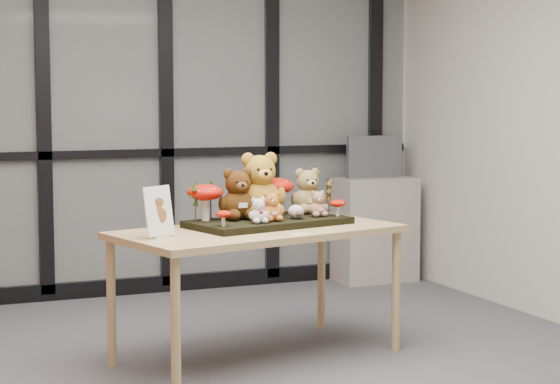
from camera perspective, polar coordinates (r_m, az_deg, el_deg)
name	(u,v)px	position (r m, az deg, el deg)	size (l,w,h in m)	color
room_shell	(216,57)	(5.10, -3.62, 7.61)	(5.00, 5.00, 5.00)	#B9B7AF
glass_partition	(106,104)	(7.48, -9.76, 4.93)	(4.90, 0.06, 2.78)	#2D383F
display_table	(258,240)	(5.69, -1.27, -2.72)	(1.73, 1.15, 0.74)	tan
diorama_tray	(268,222)	(5.79, -0.65, -1.71)	(0.91, 0.45, 0.04)	black
bear_pooh_yellow	(259,181)	(5.86, -1.17, 0.60)	(0.32, 0.29, 0.41)	#AC7B21
bear_brown_medium	(238,191)	(5.76, -2.39, 0.04)	(0.24, 0.22, 0.32)	#3F2209
bear_tan_back	(307,188)	(6.07, 1.56, 0.21)	(0.23, 0.20, 0.29)	olive
bear_small_yellow	(272,205)	(5.68, -0.48, -0.73)	(0.14, 0.13, 0.18)	#C36B22
bear_white_bow	(258,209)	(5.60, -1.22, -0.96)	(0.12, 0.11, 0.16)	white
bear_beige_small	(318,202)	(5.89, 2.14, -0.57)	(0.13, 0.12, 0.17)	#A37957
plush_cream_hedgehog	(296,211)	(5.79, 0.91, -1.07)	(0.07, 0.06, 0.09)	beige
mushroom_back_left	(205,201)	(5.71, -4.23, -0.48)	(0.21, 0.21, 0.23)	#A81005
mushroom_back_right	(276,194)	(5.99, -0.24, -0.12)	(0.22, 0.22, 0.24)	#A81005
mushroom_front_left	(223,217)	(5.47, -3.21, -1.44)	(0.09, 0.09, 0.10)	#A81005
mushroom_front_right	(338,207)	(5.92, 3.27, -0.84)	(0.10, 0.10, 0.11)	#A81005
sprig_green_far_left	(196,202)	(5.65, -4.78, -0.57)	(0.05, 0.05, 0.23)	#16340C
sprig_green_mid_left	(211,200)	(5.76, -3.92, -0.45)	(0.05, 0.05, 0.22)	#16340C
sprig_dry_far_right	(315,189)	(6.10, 1.96, 0.18)	(0.05, 0.05, 0.28)	brown
sprig_dry_mid_right	(327,196)	(6.02, 2.66, -0.22)	(0.05, 0.05, 0.22)	brown
sprig_green_centre	(239,202)	(5.88, -2.31, -0.59)	(0.05, 0.05, 0.17)	#16340C
sign_holder	(159,214)	(5.35, -6.84, -1.24)	(0.19, 0.14, 0.27)	silver
label_card	(299,234)	(5.46, 1.07, -2.37)	(0.09, 0.03, 0.00)	white
cabinet	(375,229)	(8.08, 5.36, -2.11)	(0.62, 0.36, 0.82)	gray
monitor	(374,157)	(8.03, 5.33, 1.99)	(0.47, 0.05, 0.33)	#4D4F55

